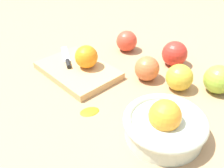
{
  "coord_description": "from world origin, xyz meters",
  "views": [
    {
      "loc": [
        -0.36,
        0.51,
        0.43
      ],
      "look_at": [
        -0.01,
        0.07,
        0.04
      ],
      "focal_mm": 40.23,
      "sensor_mm": 36.0,
      "label": 1
    }
  ],
  "objects": [
    {
      "name": "cutting_board",
      "position": [
        0.15,
        0.05,
        0.01
      ],
      "size": [
        0.28,
        0.21,
        0.02
      ],
      "primitive_type": "cube",
      "rotation": [
        0.0,
        0.0,
        -0.14
      ],
      "color": "tan",
      "rests_on": "ground_plane"
    },
    {
      "name": "apple_front_left_3",
      "position": [
        -0.04,
        -0.06,
        0.04
      ],
      "size": [
        0.08,
        0.08,
        0.08
      ],
      "primitive_type": "sphere",
      "color": "#CC6638",
      "rests_on": "ground_plane"
    },
    {
      "name": "orange_on_board",
      "position": [
        0.13,
        0.02,
        0.06
      ],
      "size": [
        0.07,
        0.07,
        0.07
      ],
      "primitive_type": "sphere",
      "color": "orange",
      "rests_on": "cutting_board"
    },
    {
      "name": "apple_front_right",
      "position": [
        0.12,
        -0.18,
        0.04
      ],
      "size": [
        0.08,
        0.08,
        0.08
      ],
      "primitive_type": "sphere",
      "color": "#D6422D",
      "rests_on": "ground_plane"
    },
    {
      "name": "knife",
      "position": [
        0.21,
        0.04,
        0.03
      ],
      "size": [
        0.14,
        0.11,
        0.01
      ],
      "color": "silver",
      "rests_on": "cutting_board"
    },
    {
      "name": "bowl",
      "position": [
        -0.2,
        0.12,
        0.04
      ],
      "size": [
        0.19,
        0.19,
        0.1
      ],
      "color": "beige",
      "rests_on": "ground_plane"
    },
    {
      "name": "ground_plane",
      "position": [
        0.0,
        0.0,
        0.0
      ],
      "size": [
        2.4,
        2.4,
        0.0
      ],
      "primitive_type": "plane",
      "color": "tan"
    },
    {
      "name": "citrus_peel",
      "position": [
        -0.01,
        0.16,
        0.0
      ],
      "size": [
        0.06,
        0.06,
        0.01
      ],
      "primitive_type": "ellipsoid",
      "rotation": [
        0.0,
        0.0,
        4.22
      ],
      "color": "orange",
      "rests_on": "ground_plane"
    },
    {
      "name": "apple_front_left_4",
      "position": [
        -0.23,
        -0.13,
        0.04
      ],
      "size": [
        0.08,
        0.08,
        0.08
      ],
      "primitive_type": "sphere",
      "color": "#8EB738",
      "rests_on": "ground_plane"
    },
    {
      "name": "apple_front_left",
      "position": [
        -0.14,
        -0.08,
        0.04
      ],
      "size": [
        0.08,
        0.08,
        0.08
      ],
      "primitive_type": "sphere",
      "color": "gold",
      "rests_on": "ground_plane"
    },
    {
      "name": "apple_front_left_2",
      "position": [
        -0.06,
        -0.19,
        0.04
      ],
      "size": [
        0.08,
        0.08,
        0.08
      ],
      "primitive_type": "sphere",
      "color": "red",
      "rests_on": "ground_plane"
    }
  ]
}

